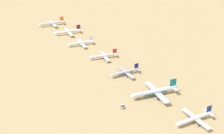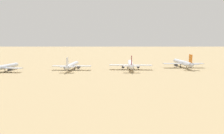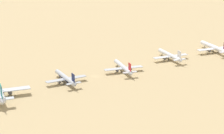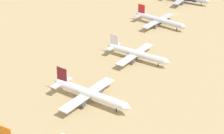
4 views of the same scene
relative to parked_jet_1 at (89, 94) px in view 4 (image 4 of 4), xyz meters
The scene contains 4 objects.
ground_plane 131.18m from the parked_jet_1, 97.56° to the left, with size 2185.78×2185.78×0.00m, color tan.
parked_jet_1 is the anchor object (origin of this frame).
parked_jet_2 51.71m from the parked_jet_1, 93.86° to the left, with size 41.78×33.88×12.06m.
parked_jet_3 106.04m from the parked_jet_1, 98.90° to the left, with size 40.47×32.97×11.67m.
Camera 4 is at (128.84, -285.34, 117.21)m, focal length 74.37 mm.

